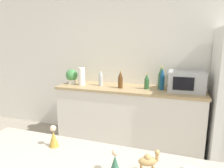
{
  "coord_description": "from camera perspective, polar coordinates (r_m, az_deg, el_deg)",
  "views": [
    {
      "loc": [
        0.41,
        -0.47,
        1.59
      ],
      "look_at": [
        -0.21,
        1.4,
        1.18
      ],
      "focal_mm": 32.0,
      "sensor_mm": 36.0,
      "label": 1
    }
  ],
  "objects": [
    {
      "name": "paper_towel_roll",
      "position": [
        3.21,
        -8.67,
        2.18
      ],
      "size": [
        0.11,
        0.11,
        0.28
      ],
      "color": "white",
      "rests_on": "back_counter"
    },
    {
      "name": "wall_back",
      "position": [
        3.24,
        10.95,
        5.88
      ],
      "size": [
        8.0,
        0.06,
        2.55
      ],
      "color": "white",
      "rests_on": "ground_plane"
    },
    {
      "name": "back_bottle_2",
      "position": [
        2.93,
        14.1,
        1.37
      ],
      "size": [
        0.07,
        0.07,
        0.32
      ],
      "color": "navy",
      "rests_on": "back_counter"
    },
    {
      "name": "wise_man_figurine_crimson",
      "position": [
        1.09,
        0.88,
        -21.49
      ],
      "size": [
        0.06,
        0.06,
        0.13
      ],
      "color": "#33664C",
      "rests_on": "bar_counter"
    },
    {
      "name": "wise_man_figurine_blue",
      "position": [
        1.36,
        -16.36,
        -14.43
      ],
      "size": [
        0.06,
        0.06,
        0.14
      ],
      "color": "#B28933",
      "rests_on": "bar_counter"
    },
    {
      "name": "camel_figurine",
      "position": [
        1.07,
        10.39,
        -20.73
      ],
      "size": [
        0.11,
        0.08,
        0.13
      ],
      "color": "tan",
      "rests_on": "bar_counter"
    },
    {
      "name": "back_counter",
      "position": [
        3.16,
        4.65,
        -9.24
      ],
      "size": [
        2.19,
        0.63,
        0.93
      ],
      "color": "silver",
      "rests_on": "ground_plane"
    },
    {
      "name": "back_bottle_0",
      "position": [
        2.96,
        2.41,
        1.21
      ],
      "size": [
        0.07,
        0.07,
        0.26
      ],
      "color": "brown",
      "rests_on": "back_counter"
    },
    {
      "name": "microwave",
      "position": [
        2.94,
        20.48,
        0.7
      ],
      "size": [
        0.48,
        0.37,
        0.28
      ],
      "color": "#B2B5BA",
      "rests_on": "back_counter"
    },
    {
      "name": "back_bottle_1",
      "position": [
        2.94,
        9.82,
        0.68
      ],
      "size": [
        0.07,
        0.07,
        0.23
      ],
      "color": "#2D6033",
      "rests_on": "back_counter"
    },
    {
      "name": "back_bottle_4",
      "position": [
        3.02,
        13.76,
        1.71
      ],
      "size": [
        0.08,
        0.08,
        0.33
      ],
      "color": "#2D6033",
      "rests_on": "back_counter"
    },
    {
      "name": "potted_plant",
      "position": [
        3.33,
        -11.43,
        2.23
      ],
      "size": [
        0.19,
        0.19,
        0.24
      ],
      "color": "silver",
      "rests_on": "back_counter"
    },
    {
      "name": "back_bottle_3",
      "position": [
        3.13,
        -3.24,
        1.76
      ],
      "size": [
        0.07,
        0.07,
        0.26
      ],
      "color": "#B2B7BC",
      "rests_on": "back_counter"
    }
  ]
}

